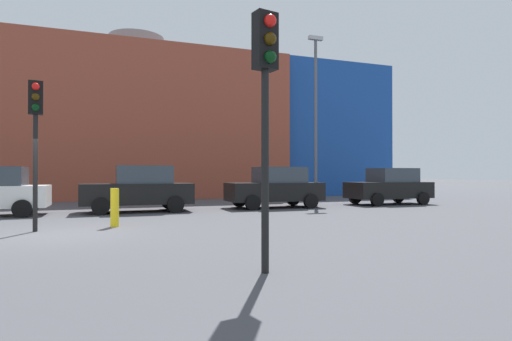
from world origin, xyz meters
TOP-DOWN VIEW (x-y plane):
  - ground_plane at (0.00, 0.00)m, footprint 200.00×200.00m
  - building_backdrop at (3.41, 20.04)m, footprint 36.76×12.86m
  - parked_car_2 at (2.56, 5.84)m, footprint 4.36×2.14m
  - parked_car_3 at (8.62, 5.84)m, footprint 4.32×2.12m
  - parked_car_4 at (14.95, 5.84)m, footprint 4.27×2.09m
  - traffic_light_near_right at (3.61, -5.72)m, footprint 0.40×0.39m
  - traffic_light_island at (-0.52, 0.74)m, footprint 0.39×0.38m
  - bollard_yellow_0 at (1.51, 1.10)m, footprint 0.24×0.24m
  - street_lamp at (11.84, 7.97)m, footprint 0.80×0.24m

SIDE VIEW (x-z plane):
  - ground_plane at x=0.00m, z-range 0.00..0.00m
  - bollard_yellow_0 at x=1.51m, z-range 0.00..1.13m
  - parked_car_4 at x=14.95m, z-range -0.01..1.85m
  - parked_car_3 at x=8.62m, z-range -0.01..1.87m
  - parked_car_2 at x=2.56m, z-range -0.01..1.88m
  - traffic_light_island at x=-0.52m, z-range 0.95..5.01m
  - traffic_light_near_right at x=3.61m, z-range 0.96..5.04m
  - building_backdrop at x=3.41m, z-range -0.93..10.73m
  - street_lamp at x=11.84m, z-range 0.54..9.49m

